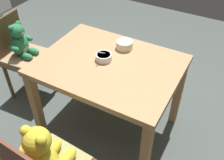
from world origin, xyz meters
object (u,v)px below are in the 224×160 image
at_px(porridge_bowl_white_center, 104,57).
at_px(porridge_bowl_cream_far_center, 125,45).
at_px(teddy_chair_near_left, 23,51).
at_px(dining_table, 109,74).

xyz_separation_m(porridge_bowl_white_center, porridge_bowl_cream_far_center, (0.06, 0.22, 0.01)).
relative_size(teddy_chair_near_left, porridge_bowl_cream_far_center, 6.26).
height_order(porridge_bowl_white_center, porridge_bowl_cream_far_center, porridge_bowl_white_center).
bearing_deg(porridge_bowl_cream_far_center, porridge_bowl_white_center, -106.52).
bearing_deg(porridge_bowl_white_center, porridge_bowl_cream_far_center, 73.48).
relative_size(dining_table, teddy_chair_near_left, 1.27).
bearing_deg(porridge_bowl_cream_far_center, teddy_chair_near_left, -167.67).
bearing_deg(teddy_chair_near_left, dining_table, -5.65).
bearing_deg(dining_table, teddy_chair_near_left, 178.32).
bearing_deg(teddy_chair_near_left, porridge_bowl_white_center, -4.64).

